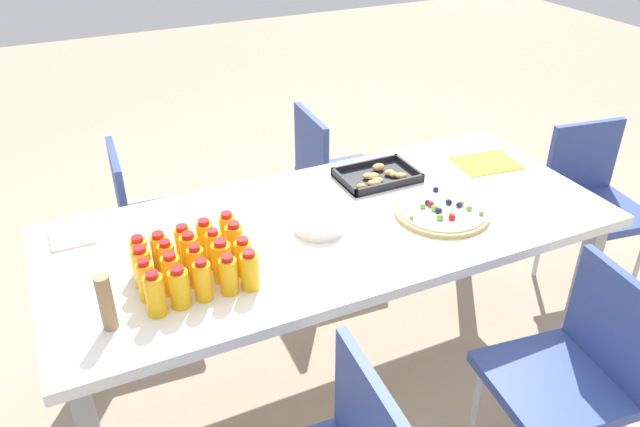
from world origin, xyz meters
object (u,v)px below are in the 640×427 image
chair_near_right (574,367)px  snack_tray (378,177)px  juice_bottle_7 (197,267)px  juice_bottle_8 (222,262)px  juice_bottle_9 (244,257)px  juice_bottle_19 (228,232)px  juice_bottle_4 (250,271)px  juice_bottle_1 (180,288)px  juice_bottle_13 (214,250)px  fruit_pizza (442,211)px  juice_bottle_17 (184,245)px  juice_bottle_2 (203,281)px  juice_bottle_15 (140,256)px  napkin_stack (72,236)px  juice_bottle_0 (155,295)px  juice_bottle_14 (235,243)px  juice_bottle_11 (168,261)px  juice_bottle_3 (229,275)px  juice_bottle_5 (146,281)px  juice_bottle_16 (160,252)px  juice_bottle_6 (172,274)px  chair_far_right (332,172)px  plate_stack (319,226)px  juice_bottle_18 (205,239)px  juice_bottle_12 (190,254)px  juice_bottle_10 (143,268)px  chair_end (592,196)px  party_table (333,237)px  cardboard_tube (106,303)px  chair_far_left (152,215)px

chair_near_right → snack_tray: size_ratio=2.58×
juice_bottle_7 → juice_bottle_8: 0.08m
juice_bottle_9 → juice_bottle_19: juice_bottle_19 is taller
juice_bottle_4 → juice_bottle_1: bearing=178.4°
juice_bottle_13 → fruit_pizza: (0.87, -0.03, -0.05)m
juice_bottle_8 → juice_bottle_17: bearing=118.4°
juice_bottle_2 → juice_bottle_15: (-0.14, 0.22, -0.00)m
juice_bottle_7 → napkin_stack: size_ratio=0.99×
juice_bottle_0 → napkin_stack: (-0.18, 0.54, -0.06)m
juice_bottle_14 → juice_bottle_7: bearing=-153.9°
chair_near_right → juice_bottle_19: size_ratio=5.70×
juice_bottle_19 → juice_bottle_8: bearing=-114.1°
chair_near_right → fruit_pizza: 0.70m
juice_bottle_11 → juice_bottle_3: bearing=-44.4°
juice_bottle_2 → napkin_stack: size_ratio=0.95×
juice_bottle_7 → juice_bottle_15: juice_bottle_7 is taller
juice_bottle_5 → fruit_pizza: bearing=2.2°
juice_bottle_16 → juice_bottle_4: bearing=-44.7°
juice_bottle_16 → juice_bottle_6: bearing=-88.5°
chair_far_right → juice_bottle_13: size_ratio=5.83×
juice_bottle_0 → juice_bottle_1: 0.07m
juice_bottle_11 → plate_stack: (0.56, 0.06, -0.05)m
juice_bottle_18 → juice_bottle_7: bearing=-115.3°
fruit_pizza → plate_stack: fruit_pizza is taller
juice_bottle_19 → juice_bottle_15: bearing=-178.3°
juice_bottle_12 → juice_bottle_10: bearing=-178.8°
juice_bottle_1 → snack_tray: bearing=26.0°
juice_bottle_1 → juice_bottle_19: 0.32m
chair_near_right → juice_bottle_4: size_ratio=6.09×
juice_bottle_1 → juice_bottle_18: size_ratio=1.00×
juice_bottle_2 → plate_stack: size_ratio=0.81×
juice_bottle_3 → juice_bottle_13: 0.15m
chair_near_right → juice_bottle_12: bearing=63.7°
juice_bottle_9 → juice_bottle_13: 0.10m
juice_bottle_15 → juice_bottle_18: (0.22, 0.01, 0.00)m
chair_end → juice_bottle_17: (-1.97, -0.07, 0.31)m
party_table → juice_bottle_8: 0.52m
party_table → juice_bottle_15: 0.71m
chair_end → juice_bottle_7: bearing=14.4°
chair_end → juice_bottle_3: 1.93m
juice_bottle_5 → juice_bottle_15: (0.01, 0.15, -0.00)m
juice_bottle_18 → cardboard_tube: cardboard_tube is taller
juice_bottle_12 → juice_bottle_7: bearing=-89.8°
chair_far_left → juice_bottle_0: (-0.16, -1.01, 0.32)m
juice_bottle_4 → juice_bottle_17: juice_bottle_17 is taller
juice_bottle_2 → cardboard_tube: bearing=-177.3°
chair_far_left → juice_bottle_3: 1.06m
juice_bottle_10 → juice_bottle_12: 0.15m
juice_bottle_0 → cardboard_tube: cardboard_tube is taller
chair_far_left → juice_bottle_11: (-0.09, -0.86, 0.32)m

